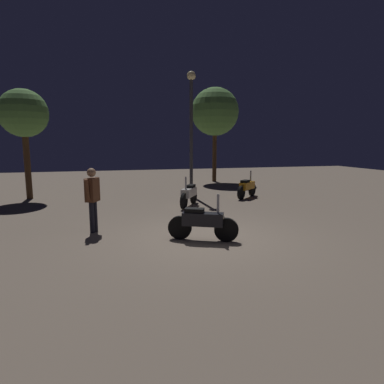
% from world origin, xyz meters
% --- Properties ---
extents(ground_plane, '(40.00, 40.00, 0.00)m').
position_xyz_m(ground_plane, '(0.00, 0.00, 0.00)').
color(ground_plane, '#756656').
extents(motorcycle_black_foreground, '(1.55, 0.79, 1.11)m').
position_xyz_m(motorcycle_black_foreground, '(-0.08, -0.23, 0.44)').
color(motorcycle_black_foreground, black).
rests_on(motorcycle_black_foreground, ground_plane).
extents(motorcycle_white_parked_left, '(0.98, 1.45, 1.11)m').
position_xyz_m(motorcycle_white_parked_left, '(0.61, 3.83, 0.44)').
color(motorcycle_white_parked_left, black).
rests_on(motorcycle_white_parked_left, ground_plane).
extents(motorcycle_orange_parked_right, '(1.30, 1.18, 1.11)m').
position_xyz_m(motorcycle_orange_parked_right, '(3.39, 4.97, 0.44)').
color(motorcycle_orange_parked_right, black).
rests_on(motorcycle_orange_parked_right, ground_plane).
extents(person_rider_beside, '(0.37, 0.63, 1.64)m').
position_xyz_m(person_rider_beside, '(-2.57, 1.17, 0.98)').
color(person_rider_beside, black).
rests_on(person_rider_beside, ground_plane).
extents(streetlamp_near, '(0.36, 0.36, 5.14)m').
position_xyz_m(streetlamp_near, '(1.24, 5.90, 3.25)').
color(streetlamp_near, '#38383D').
rests_on(streetlamp_near, ground_plane).
extents(tree_left_bg, '(2.73, 2.73, 5.40)m').
position_xyz_m(tree_left_bg, '(3.90, 10.75, 4.01)').
color(tree_left_bg, '#4C331E').
rests_on(tree_left_bg, ground_plane).
extents(tree_center_bg, '(1.88, 1.88, 4.36)m').
position_xyz_m(tree_center_bg, '(-5.31, 7.01, 3.38)').
color(tree_center_bg, '#4C331E').
rests_on(tree_center_bg, ground_plane).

